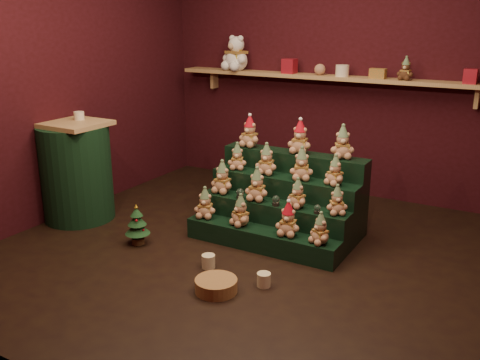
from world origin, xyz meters
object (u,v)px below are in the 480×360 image
Objects in this scene: mug_left at (208,261)px; brown_bear at (406,69)px; side_table at (76,171)px; white_bear at (236,48)px; mug_right at (264,280)px; wicker_basket at (216,285)px; riser_tier_front at (261,239)px; snow_globe_b at (276,200)px; snow_globe_c at (317,209)px; snow_globe_a at (240,194)px; mini_christmas_tree at (137,225)px.

mug_left is 0.48× the size of brown_bear.
side_table is 2.34m from white_bear.
mug_right is 0.33× the size of wicker_basket.
brown_bear is at bearing 67.75° from riser_tier_front.
snow_globe_b is 0.87× the size of mug_right.
snow_globe_b is 1.18× the size of snow_globe_c.
riser_tier_front is 14.69× the size of snow_globe_a.
mug_left is (-0.25, -0.69, -0.35)m from snow_globe_b.
mug_right is at bearing 42.95° from wicker_basket.
snow_globe_c is 0.74× the size of mug_right.
white_bear reaches higher than snow_globe_b.
mini_christmas_tree is at bearing -123.08° from brown_bear.
snow_globe_a is 0.30× the size of wicker_basket.
mug_left is at bearing 131.35° from wicker_basket.
mug_right is 2.70m from brown_bear.
riser_tier_front is 18.17× the size of snow_globe_c.
mug_right is at bearing -69.75° from snow_globe_b.
snow_globe_a is at bearing 110.37° from wicker_basket.
side_table is at bearing 167.43° from mini_christmas_tree.
snow_globe_c is (0.74, -0.00, -0.01)m from snow_globe_a.
side_table is at bearing -170.30° from snow_globe_c.
riser_tier_front is at bearing -160.06° from snow_globe_c.
mug_left is 0.22× the size of white_bear.
snow_globe_a is 0.78m from mug_left.
side_table is 3.40m from brown_bear.
mug_left is at bearing -110.29° from snow_globe_b.
snow_globe_b is at bearing 70.29° from riser_tier_front.
riser_tier_front is 2.59m from white_bear.
mug_left is at bearing -8.99° from side_table.
side_table is (-2.36, -0.40, 0.08)m from snow_globe_c.
wicker_basket is 0.62× the size of white_bear.
wicker_basket is at bearing -69.63° from snow_globe_a.
mug_right is at bearing -60.32° from riser_tier_front.
snow_globe_a is at bearing 41.28° from mini_christmas_tree.
mug_right is 0.47× the size of brown_bear.
white_bear is (0.67, 1.96, 1.09)m from side_table.
snow_globe_c is 1.00m from mug_left.
wicker_basket is 2.96m from brown_bear.
snow_globe_a reaches higher than mug_right.
side_table reaches higher than mini_christmas_tree.
snow_globe_a is 0.91× the size of mug_right.
brown_bear is (0.90, 2.24, 1.38)m from mug_left.
white_bear is 2.23× the size of brown_bear.
mini_christmas_tree is 3.57× the size of mug_right.
snow_globe_a is at bearing 180.00° from snow_globe_c.
mug_right is (0.27, -0.74, -0.35)m from snow_globe_b.
snow_globe_a reaches higher than mini_christmas_tree.
side_table is at bearing 170.57° from mug_left.
mug_left is at bearing -132.84° from snow_globe_c.
snow_globe_c reaches higher than wicker_basket.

